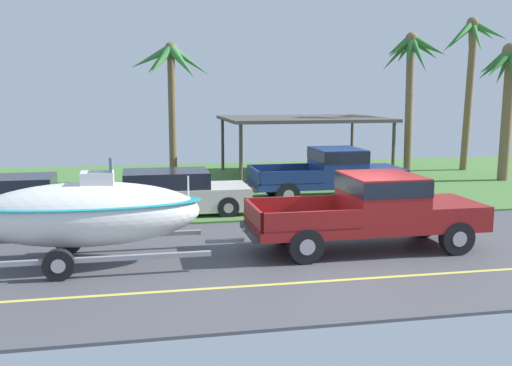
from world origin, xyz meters
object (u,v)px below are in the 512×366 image
Objects in this scene: palm_tree_near_right at (170,73)px; pickup_truck_towing at (379,207)px; palm_tree_near_left at (470,54)px; palm_tree_far_left at (510,79)px; palm_tree_mid at (411,63)px; parked_pickup_background at (336,171)px; carport_awning at (303,120)px; parked_sedan_near at (172,193)px; boat_on_trailer at (86,214)px; parked_sedan_far at (14,201)px.

pickup_truck_towing is at bearing -69.98° from palm_tree_near_right.
palm_tree_near_left reaches higher than palm_tree_far_left.
pickup_truck_towing is 13.58m from palm_tree_mid.
carport_awning reaches higher than parked_pickup_background.
carport_awning is at bearing 82.69° from pickup_truck_towing.
parked_sedan_near is (-4.67, 5.04, -0.35)m from pickup_truck_towing.
palm_tree_near_left is at bearing 37.34° from boat_on_trailer.
palm_tree_far_left reaches higher than carport_awning.
pickup_truck_towing reaches higher than parked_pickup_background.
parked_sedan_far is at bearing -166.47° from palm_tree_far_left.
boat_on_trailer is 21.07m from palm_tree_near_left.
pickup_truck_towing reaches higher than parked_sedan_far.
parked_sedan_far is 9.37m from palm_tree_near_right.
palm_tree_mid is 4.07m from palm_tree_far_left.
parked_sedan_near is 13.28m from palm_tree_mid.
parked_sedan_far is (-10.34, -1.89, -0.34)m from parked_pickup_background.
parked_sedan_near is at bearing 4.80° from parked_sedan_far.
palm_tree_far_left reaches higher than palm_tree_near_right.
parked_sedan_near is at bearing -163.78° from palm_tree_far_left.
palm_tree_mid reaches higher than pickup_truck_towing.
parked_sedan_far is 20.87m from palm_tree_near_left.
parked_sedan_far is at bearing 153.11° from pickup_truck_towing.
parked_sedan_near is 0.73× the size of palm_tree_mid.
boat_on_trailer is at bearing -124.15° from carport_awning.
parked_pickup_background is 0.78× the size of palm_tree_near_left.
pickup_truck_towing is at bearing -47.21° from parked_sedan_near.
pickup_truck_towing is at bearing -99.92° from parked_pickup_background.
carport_awning is (10.79, 7.79, 1.83)m from parked_sedan_far.
boat_on_trailer is at bearing -180.00° from pickup_truck_towing.
palm_tree_near_left is (9.56, 12.51, 4.41)m from pickup_truck_towing.
palm_tree_near_left reaches higher than parked_sedan_near.
boat_on_trailer is at bearing -142.66° from palm_tree_near_left.
boat_on_trailer reaches higher than pickup_truck_towing.
boat_on_trailer is 0.90× the size of carport_awning.
pickup_truck_towing is 10.31m from parked_sedan_far.
palm_tree_far_left is at bearing -35.19° from palm_tree_mid.
parked_pickup_background is 0.96× the size of palm_tree_far_left.
palm_tree_near_left is 1.13× the size of palm_tree_mid.
palm_tree_mid is (6.15, 11.45, 3.94)m from pickup_truck_towing.
palm_tree_far_left is at bearing 17.39° from parked_pickup_background.
boat_on_trailer is at bearing -150.67° from palm_tree_far_left.
palm_tree_near_left is 1.24× the size of palm_tree_near_right.
palm_tree_near_right is (-13.79, -0.89, -0.93)m from palm_tree_near_left.
boat_on_trailer reaches higher than parked_pickup_background.
palm_tree_near_right is 1.00× the size of palm_tree_far_left.
palm_tree_far_left is (13.66, -2.49, -0.25)m from palm_tree_near_right.
parked_pickup_background reaches higher than parked_sedan_far.
parked_sedan_near is at bearing 132.79° from pickup_truck_towing.
pickup_truck_towing is 0.93× the size of boat_on_trailer.
palm_tree_mid is (5.00, 4.90, 3.94)m from parked_pickup_background.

